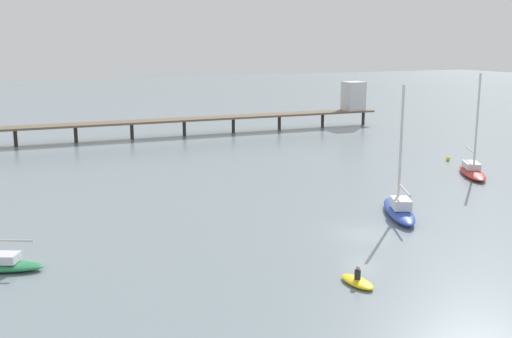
# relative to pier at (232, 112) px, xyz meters

# --- Properties ---
(ground_plane) EXTENTS (400.00, 400.00, 0.00)m
(ground_plane) POSITION_rel_pier_xyz_m (-11.48, -50.55, -3.21)
(ground_plane) COLOR gray
(pier) EXTENTS (72.36, 6.38, 7.23)m
(pier) POSITION_rel_pier_xyz_m (0.00, 0.00, 0.00)
(pier) COLOR brown
(pier) RESTS_ON ground_plane
(sailboat_red) EXTENTS (5.74, 7.63, 10.64)m
(sailboat_red) POSITION_rel_pier_xyz_m (10.52, -39.01, -2.55)
(sailboat_red) COLOR red
(sailboat_red) RESTS_ON ground_plane
(sailboat_blue) EXTENTS (5.26, 7.94, 10.45)m
(sailboat_blue) POSITION_rel_pier_xyz_m (-6.04, -47.93, -2.51)
(sailboat_blue) COLOR #2D4CB7
(sailboat_blue) RESTS_ON ground_plane
(dinghy_yellow) EXTENTS (1.30, 2.67, 1.14)m
(dinghy_yellow) POSITION_rel_pier_xyz_m (-17.14, -58.19, -2.99)
(dinghy_yellow) COLOR yellow
(dinghy_yellow) RESTS_ON ground_plane
(mooring_buoy_near) EXTENTS (0.51, 0.51, 0.51)m
(mooring_buoy_near) POSITION_rel_pier_xyz_m (13.96, -31.71, -2.95)
(mooring_buoy_near) COLOR yellow
(mooring_buoy_near) RESTS_ON ground_plane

